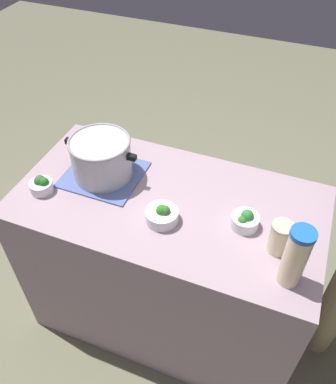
% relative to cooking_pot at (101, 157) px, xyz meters
% --- Properties ---
extents(ground_plane, '(8.00, 8.00, 0.00)m').
position_rel_cooking_pot_xyz_m(ground_plane, '(0.33, -0.04, -1.02)').
color(ground_plane, '#6F6F55').
extents(counter_slab, '(1.32, 0.70, 0.92)m').
position_rel_cooking_pot_xyz_m(counter_slab, '(0.33, -0.04, -0.56)').
color(counter_slab, '#A28994').
rests_on(counter_slab, ground_plane).
extents(dish_cloth, '(0.34, 0.31, 0.01)m').
position_rel_cooking_pot_xyz_m(dish_cloth, '(0.00, 0.00, -0.10)').
color(dish_cloth, '#55669F').
rests_on(dish_cloth, counter_slab).
extents(cooking_pot, '(0.34, 0.27, 0.19)m').
position_rel_cooking_pot_xyz_m(cooking_pot, '(0.00, 0.00, 0.00)').
color(cooking_pot, '#B7B7BC').
rests_on(cooking_pot, dish_cloth).
extents(lemonade_pitcher, '(0.09, 0.09, 0.26)m').
position_rel_cooking_pot_xyz_m(lemonade_pitcher, '(0.87, -0.26, 0.03)').
color(lemonade_pitcher, beige).
rests_on(lemonade_pitcher, counter_slab).
extents(mason_jar, '(0.08, 0.08, 0.14)m').
position_rel_cooking_pot_xyz_m(mason_jar, '(0.81, -0.14, -0.04)').
color(mason_jar, beige).
rests_on(mason_jar, counter_slab).
extents(broccoli_bowl_front, '(0.11, 0.11, 0.08)m').
position_rel_cooking_pot_xyz_m(broccoli_bowl_front, '(0.67, -0.07, -0.07)').
color(broccoli_bowl_front, silver).
rests_on(broccoli_bowl_front, counter_slab).
extents(broccoli_bowl_center, '(0.13, 0.13, 0.08)m').
position_rel_cooking_pot_xyz_m(broccoli_bowl_center, '(0.35, -0.16, -0.07)').
color(broccoli_bowl_center, silver).
rests_on(broccoli_bowl_center, counter_slab).
extents(broccoli_bowl_back, '(0.10, 0.10, 0.08)m').
position_rel_cooking_pot_xyz_m(broccoli_bowl_back, '(-0.20, -0.19, -0.07)').
color(broccoli_bowl_back, silver).
rests_on(broccoli_bowl_back, counter_slab).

